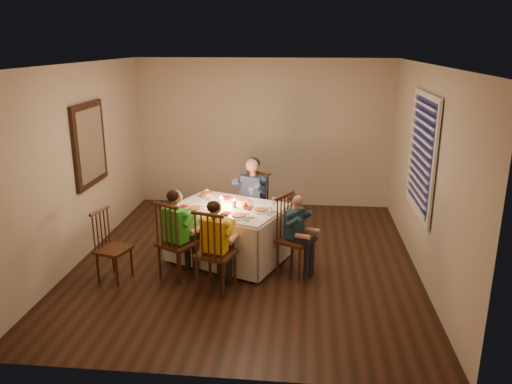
# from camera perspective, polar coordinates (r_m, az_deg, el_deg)

# --- Properties ---
(ground) EXTENTS (5.00, 5.00, 0.00)m
(ground) POSITION_cam_1_polar(r_m,az_deg,el_deg) (6.88, -1.07, -7.77)
(ground) COLOR black
(ground) RESTS_ON ground
(wall_left) EXTENTS (0.02, 5.00, 2.60)m
(wall_left) POSITION_cam_1_polar(r_m,az_deg,el_deg) (7.08, -19.55, 3.08)
(wall_left) COLOR beige
(wall_left) RESTS_ON ground
(wall_right) EXTENTS (0.02, 5.00, 2.60)m
(wall_right) POSITION_cam_1_polar(r_m,az_deg,el_deg) (6.57, 18.75, 2.15)
(wall_right) COLOR beige
(wall_right) RESTS_ON ground
(wall_back) EXTENTS (4.50, 0.02, 2.60)m
(wall_back) POSITION_cam_1_polar(r_m,az_deg,el_deg) (8.88, 0.83, 6.70)
(wall_back) COLOR beige
(wall_back) RESTS_ON ground
(ceiling) EXTENTS (5.00, 5.00, 0.00)m
(ceiling) POSITION_cam_1_polar(r_m,az_deg,el_deg) (6.26, -1.20, 14.40)
(ceiling) COLOR white
(ceiling) RESTS_ON wall_back
(dining_table) EXTENTS (1.73, 1.51, 0.73)m
(dining_table) POSITION_cam_1_polar(r_m,az_deg,el_deg) (6.73, -3.17, -3.41)
(dining_table) COLOR white
(dining_table) RESTS_ON ground
(chair_adult) EXTENTS (0.56, 0.55, 1.03)m
(chair_adult) POSITION_cam_1_polar(r_m,az_deg,el_deg) (7.55, -0.44, -5.46)
(chair_adult) COLOR #3B1C10
(chair_adult) RESTS_ON ground
(chair_near_left) EXTENTS (0.57, 0.56, 1.03)m
(chair_near_left) POSITION_cam_1_polar(r_m,az_deg,el_deg) (6.50, -8.75, -9.55)
(chair_near_left) COLOR #3B1C10
(chair_near_left) RESTS_ON ground
(chair_near_right) EXTENTS (0.52, 0.51, 1.03)m
(chair_near_right) POSITION_cam_1_polar(r_m,az_deg,el_deg) (6.17, -4.51, -10.92)
(chair_near_right) COLOR #3B1C10
(chair_near_right) RESTS_ON ground
(chair_end) EXTENTS (0.56, 0.57, 1.03)m
(chair_end) POSITION_cam_1_polar(r_m,az_deg,el_deg) (6.55, 4.50, -9.15)
(chair_end) COLOR #3B1C10
(chair_end) RESTS_ON ground
(chair_extra) EXTENTS (0.44, 0.45, 0.90)m
(chair_extra) POSITION_cam_1_polar(r_m,az_deg,el_deg) (6.61, -15.69, -9.55)
(chair_extra) COLOR #3B1C10
(chair_extra) RESTS_ON ground
(adult) EXTENTS (0.60, 0.58, 1.26)m
(adult) POSITION_cam_1_polar(r_m,az_deg,el_deg) (7.55, -0.44, -5.46)
(adult) COLOR navy
(adult) RESTS_ON ground
(child_green) EXTENTS (0.53, 0.52, 1.16)m
(child_green) POSITION_cam_1_polar(r_m,az_deg,el_deg) (6.50, -8.75, -9.55)
(child_green) COLOR green
(child_green) RESTS_ON ground
(child_yellow) EXTENTS (0.47, 0.45, 1.12)m
(child_yellow) POSITION_cam_1_polar(r_m,az_deg,el_deg) (6.17, -4.51, -10.92)
(child_yellow) COLOR yellow
(child_yellow) RESTS_ON ground
(child_teal) EXTENTS (0.45, 0.46, 1.06)m
(child_teal) POSITION_cam_1_polar(r_m,az_deg,el_deg) (6.55, 4.50, -9.15)
(child_teal) COLOR #1B3645
(child_teal) RESTS_ON ground
(setting_adult) EXTENTS (0.34, 0.34, 0.02)m
(setting_adult) POSITION_cam_1_polar(r_m,az_deg,el_deg) (6.89, -2.02, -0.93)
(setting_adult) COLOR white
(setting_adult) RESTS_ON dining_table
(setting_green) EXTENTS (0.34, 0.34, 0.02)m
(setting_green) POSITION_cam_1_polar(r_m,az_deg,el_deg) (6.56, -6.98, -1.97)
(setting_green) COLOR white
(setting_green) RESTS_ON dining_table
(setting_yellow) EXTENTS (0.34, 0.34, 0.02)m
(setting_yellow) POSITION_cam_1_polar(r_m,az_deg,el_deg) (6.25, -2.02, -2.80)
(setting_yellow) COLOR white
(setting_yellow) RESTS_ON dining_table
(setting_teal) EXTENTS (0.34, 0.34, 0.02)m
(setting_teal) POSITION_cam_1_polar(r_m,az_deg,el_deg) (6.46, 0.56, -2.14)
(setting_teal) COLOR white
(setting_teal) RESTS_ON dining_table
(candle_left) EXTENTS (0.06, 0.06, 0.10)m
(candle_left) POSITION_cam_1_polar(r_m,az_deg,el_deg) (6.70, -4.02, -1.11)
(candle_left) COLOR white
(candle_left) RESTS_ON dining_table
(candle_right) EXTENTS (0.06, 0.06, 0.10)m
(candle_right) POSITION_cam_1_polar(r_m,az_deg,el_deg) (6.60, -2.50, -1.37)
(candle_right) COLOR white
(candle_right) RESTS_ON dining_table
(squash) EXTENTS (0.09, 0.09, 0.09)m
(squash) POSITION_cam_1_polar(r_m,az_deg,el_deg) (7.16, -5.66, 0.00)
(squash) COLOR yellow
(squash) RESTS_ON dining_table
(orange_fruit) EXTENTS (0.08, 0.08, 0.08)m
(orange_fruit) POSITION_cam_1_polar(r_m,az_deg,el_deg) (6.58, -1.29, -1.50)
(orange_fruit) COLOR orange
(orange_fruit) RESTS_ON dining_table
(serving_bowl) EXTENTS (0.28, 0.28, 0.05)m
(serving_bowl) POSITION_cam_1_polar(r_m,az_deg,el_deg) (7.10, -5.67, -0.32)
(serving_bowl) COLOR white
(serving_bowl) RESTS_ON dining_table
(wall_mirror) EXTENTS (0.06, 0.95, 1.15)m
(wall_mirror) POSITION_cam_1_polar(r_m,az_deg,el_deg) (7.29, -18.49, 5.17)
(wall_mirror) COLOR black
(wall_mirror) RESTS_ON wall_left
(window_blinds) EXTENTS (0.07, 1.34, 1.54)m
(window_blinds) POSITION_cam_1_polar(r_m,az_deg,el_deg) (6.61, 18.36, 4.06)
(window_blinds) COLOR #0C0E33
(window_blinds) RESTS_ON wall_right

